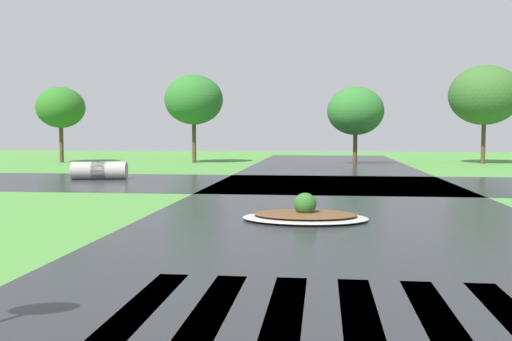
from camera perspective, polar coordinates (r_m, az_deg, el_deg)
The scene contains 6 objects.
asphalt_roadway at distance 13.12m, azimuth 8.55°, elevation -5.75°, with size 9.94×80.00×0.01m, color #232628.
asphalt_cross_road at distance 24.25m, azimuth 7.66°, elevation -1.32°, with size 90.00×8.95×0.01m, color #232628.
crosswalk_stripes at distance 7.09m, azimuth 10.28°, elevation -14.14°, with size 5.85×3.58×0.01m.
median_island at distance 14.34m, azimuth 4.87°, elevation -4.39°, with size 3.11×2.17×0.68m.
drainage_pipe_stack at distance 27.37m, azimuth -15.20°, elevation -0.00°, with size 2.57×1.18×0.80m.
background_treeline at distance 39.96m, azimuth 10.54°, elevation 6.59°, with size 42.02×6.37×6.64m.
Camera 1 is at (-0.46, -2.93, 2.19)m, focal length 40.55 mm.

